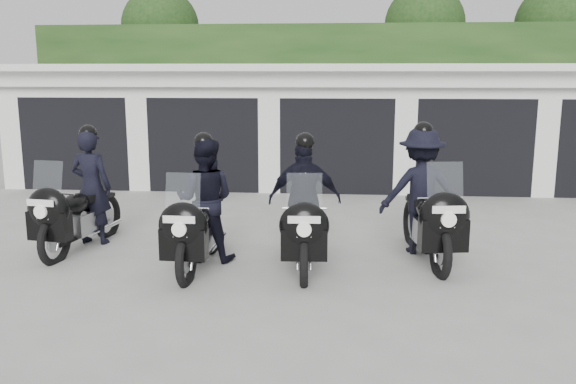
# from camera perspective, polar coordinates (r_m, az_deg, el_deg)

# --- Properties ---
(ground) EXTENTS (80.00, 80.00, 0.00)m
(ground) POSITION_cam_1_polar(r_m,az_deg,el_deg) (8.92, 4.29, -7.07)
(ground) COLOR #A1A19C
(ground) RESTS_ON ground
(garage_block) EXTENTS (16.40, 6.80, 2.96)m
(garage_block) POSITION_cam_1_polar(r_m,az_deg,el_deg) (16.59, 4.62, 6.44)
(garage_block) COLOR white
(garage_block) RESTS_ON ground
(background_vegetation) EXTENTS (20.00, 3.90, 5.80)m
(background_vegetation) POSITION_cam_1_polar(r_m,az_deg,el_deg) (21.39, 5.74, 11.09)
(background_vegetation) COLOR #173412
(background_vegetation) RESTS_ON ground
(police_bike_a) EXTENTS (0.90, 2.31, 2.02)m
(police_bike_a) POSITION_cam_1_polar(r_m,az_deg,el_deg) (10.20, -18.79, -0.66)
(police_bike_a) COLOR black
(police_bike_a) RESTS_ON ground
(police_bike_b) EXTENTS (0.92, 2.28, 1.98)m
(police_bike_b) POSITION_cam_1_polar(r_m,az_deg,el_deg) (8.95, -8.07, -1.53)
(police_bike_b) COLOR black
(police_bike_b) RESTS_ON ground
(police_bike_c) EXTENTS (1.11, 2.28, 1.98)m
(police_bike_c) POSITION_cam_1_polar(r_m,az_deg,el_deg) (8.87, 1.56, -1.51)
(police_bike_c) COLOR black
(police_bike_c) RESTS_ON ground
(police_bike_d) EXTENTS (1.34, 2.42, 2.11)m
(police_bike_d) POSITION_cam_1_polar(r_m,az_deg,el_deg) (9.47, 12.60, -0.60)
(police_bike_d) COLOR black
(police_bike_d) RESTS_ON ground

